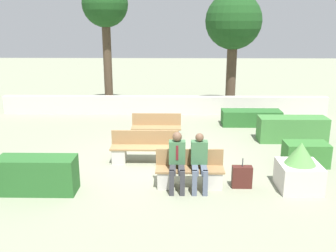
{
  "coord_description": "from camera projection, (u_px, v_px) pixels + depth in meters",
  "views": [
    {
      "loc": [
        0.41,
        -9.74,
        3.79
      ],
      "look_at": [
        0.23,
        0.5,
        0.9
      ],
      "focal_mm": 40.0,
      "sensor_mm": 36.0,
      "label": 1
    }
  ],
  "objects": [
    {
      "name": "ground_plane",
      "position": [
        159.0,
        162.0,
        10.41
      ],
      "size": [
        60.0,
        60.0,
        0.0
      ],
      "primitive_type": "plane",
      "color": "gray"
    },
    {
      "name": "perimeter_wall",
      "position": [
        165.0,
        105.0,
        15.65
      ],
      "size": [
        13.5,
        0.3,
        0.76
      ],
      "color": "beige",
      "rests_on": "ground_plane"
    },
    {
      "name": "bench_front",
      "position": [
        190.0,
        174.0,
        8.8
      ],
      "size": [
        1.6,
        0.48,
        0.86
      ],
      "color": "#937047",
      "rests_on": "ground_plane"
    },
    {
      "name": "bench_left_side",
      "position": [
        145.0,
        151.0,
        10.3
      ],
      "size": [
        1.87,
        0.48,
        0.86
      ],
      "rotation": [
        0.0,
        0.0,
        -0.15
      ],
      "color": "#937047",
      "rests_on": "ground_plane"
    },
    {
      "name": "bench_right_side",
      "position": [
        156.0,
        131.0,
        12.21
      ],
      "size": [
        1.61,
        0.48,
        0.86
      ],
      "rotation": [
        0.0,
        0.0,
        -0.05
      ],
      "color": "#937047",
      "rests_on": "ground_plane"
    },
    {
      "name": "person_seated_man",
      "position": [
        177.0,
        159.0,
        8.56
      ],
      "size": [
        0.38,
        0.64,
        1.35
      ],
      "color": "#333338",
      "rests_on": "ground_plane"
    },
    {
      "name": "person_seated_woman",
      "position": [
        199.0,
        160.0,
        8.55
      ],
      "size": [
        0.38,
        0.64,
        1.32
      ],
      "color": "#515B70",
      "rests_on": "ground_plane"
    },
    {
      "name": "hedge_block_near_left",
      "position": [
        37.0,
        175.0,
        8.48
      ],
      "size": [
        1.76,
        0.63,
        0.83
      ],
      "color": "#286028",
      "rests_on": "ground_plane"
    },
    {
      "name": "hedge_block_near_right",
      "position": [
        306.0,
        154.0,
        10.11
      ],
      "size": [
        1.15,
        0.66,
        0.63
      ],
      "color": "#33702D",
      "rests_on": "ground_plane"
    },
    {
      "name": "hedge_block_mid_left",
      "position": [
        292.0,
        129.0,
        12.11
      ],
      "size": [
        2.17,
        0.7,
        0.8
      ],
      "color": "#3D7A38",
      "rests_on": "ground_plane"
    },
    {
      "name": "hedge_block_far_left",
      "position": [
        251.0,
        118.0,
        13.99
      ],
      "size": [
        2.18,
        0.74,
        0.57
      ],
      "color": "#286028",
      "rests_on": "ground_plane"
    },
    {
      "name": "planter_corner_left",
      "position": [
        299.0,
        169.0,
        8.61
      ],
      "size": [
        0.93,
        0.93,
        1.13
      ],
      "color": "beige",
      "rests_on": "ground_plane"
    },
    {
      "name": "suitcase",
      "position": [
        242.0,
        177.0,
        8.76
      ],
      "size": [
        0.46,
        0.2,
        0.72
      ],
      "color": "#471E19",
      "rests_on": "ground_plane"
    },
    {
      "name": "tree_leftmost",
      "position": [
        105.0,
        8.0,
        15.94
      ],
      "size": [
        1.97,
        1.97,
        5.47
      ],
      "color": "#473828",
      "rests_on": "ground_plane"
    },
    {
      "name": "tree_center_left",
      "position": [
        233.0,
        23.0,
        15.93
      ],
      "size": [
        2.41,
        2.41,
        4.98
      ],
      "color": "#473828",
      "rests_on": "ground_plane"
    }
  ]
}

